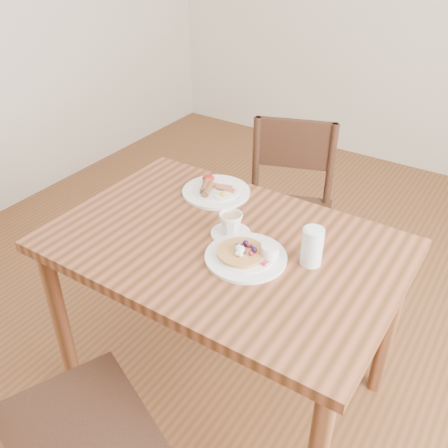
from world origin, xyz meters
The scene contains 8 objects.
ground centered at (0.00, 0.00, 0.00)m, with size 5.00×5.00×0.00m, color brown.
dining_table centered at (0.00, 0.00, 0.65)m, with size 1.20×0.80×0.75m.
chair_near centered at (-0.10, -0.74, 0.49)m, with size 0.55×0.55×0.88m.
chair_far centered at (-0.10, 0.71, 0.49)m, with size 0.54×0.54×0.88m.
pancake_plate centered at (0.12, -0.04, 0.76)m, with size 0.27×0.27×0.06m.
breakfast_plate centered at (-0.21, 0.26, 0.76)m, with size 0.27×0.27×0.04m.
teacup_saucer centered at (0.00, 0.05, 0.79)m, with size 0.14×0.14×0.08m.
water_glass centered at (0.30, 0.05, 0.81)m, with size 0.07×0.07×0.13m, color silver.
Camera 1 is at (0.77, -1.17, 1.75)m, focal length 40.00 mm.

